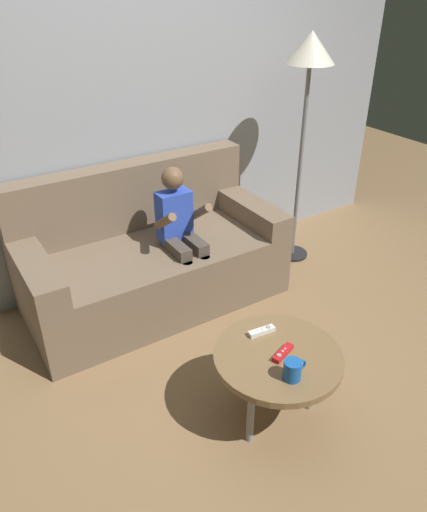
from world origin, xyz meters
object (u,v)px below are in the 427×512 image
(couch, at_px, (151,258))
(game_remote_white_center, at_px, (262,331))
(game_remote_red_near_edge, at_px, (283,353))
(coffee_table, at_px, (277,360))
(floor_lamp, at_px, (309,67))
(person_seated_on_couch, at_px, (181,231))
(coffee_mug, at_px, (293,370))

(couch, relative_size, game_remote_white_center, 11.70)
(game_remote_red_near_edge, distance_m, game_remote_white_center, 0.18)
(coffee_table, height_order, floor_lamp, floor_lamp)
(person_seated_on_couch, relative_size, coffee_mug, 7.96)
(couch, distance_m, floor_lamp, 1.63)
(person_seated_on_couch, height_order, coffee_table, person_seated_on_couch)
(game_remote_white_center, height_order, floor_lamp, floor_lamp)
(person_seated_on_couch, height_order, game_remote_white_center, person_seated_on_couch)
(person_seated_on_couch, bearing_deg, coffee_table, -95.19)
(coffee_table, bearing_deg, game_remote_white_center, 80.43)
(couch, relative_size, game_remote_red_near_edge, 11.66)
(couch, relative_size, floor_lamp, 1.02)
(game_remote_red_near_edge, xyz_separation_m, game_remote_white_center, (0.01, 0.18, 0.00))
(coffee_table, xyz_separation_m, coffee_mug, (-0.05, -0.16, 0.09))
(coffee_table, xyz_separation_m, floor_lamp, (1.14, 1.20, 1.04))
(person_seated_on_couch, distance_m, game_remote_red_near_edge, 1.13)
(coffee_table, xyz_separation_m, game_remote_white_center, (0.03, 0.16, 0.05))
(person_seated_on_couch, bearing_deg, game_remote_white_center, -94.44)
(person_seated_on_couch, xyz_separation_m, coffee_table, (-0.10, -1.10, -0.17))
(couch, xyz_separation_m, floor_lamp, (1.19, -0.08, 1.11))
(game_remote_white_center, bearing_deg, coffee_table, -99.57)
(game_remote_red_near_edge, xyz_separation_m, floor_lamp, (1.13, 1.22, 0.99))
(person_seated_on_couch, bearing_deg, couch, 128.83)
(coffee_mug, bearing_deg, person_seated_on_couch, 83.36)
(coffee_table, bearing_deg, person_seated_on_couch, 84.81)
(couch, bearing_deg, coffee_table, -88.06)
(couch, distance_m, game_remote_white_center, 1.13)
(person_seated_on_couch, xyz_separation_m, game_remote_white_center, (-0.07, -0.94, -0.12))
(person_seated_on_couch, height_order, floor_lamp, floor_lamp)
(couch, xyz_separation_m, person_seated_on_couch, (0.14, -0.18, 0.24))
(coffee_table, bearing_deg, game_remote_red_near_edge, -52.65)
(person_seated_on_couch, relative_size, game_remote_white_center, 6.56)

